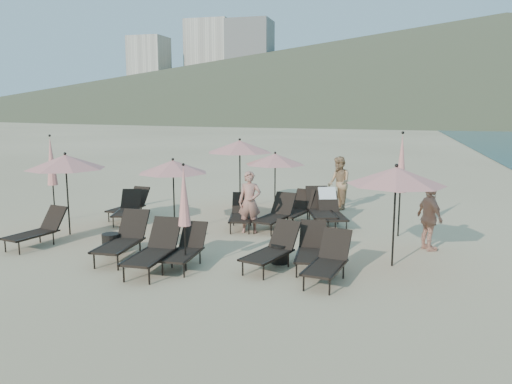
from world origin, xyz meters
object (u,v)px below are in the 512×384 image
(lounger_5, at_px, (311,248))
(side_table_1, at_px, (280,254))
(lounger_0, at_px, (38,229))
(lounger_10, at_px, (275,214))
(umbrella_open_4, at_px, (275,159))
(umbrella_open_0, at_px, (65,162))
(lounger_1, at_px, (123,238))
(lounger_7, at_px, (130,205))
(lounger_8, at_px, (241,213))
(umbrella_open_1, at_px, (173,167))
(lounger_12, at_px, (320,208))
(umbrella_closed_0, at_px, (184,197))
(umbrella_open_2, at_px, (396,176))
(lounger_11, at_px, (331,209))
(lounger_13, at_px, (273,249))
(lounger_2, at_px, (186,248))
(umbrella_closed_2, at_px, (51,161))
(lounger_4, at_px, (328,260))
(side_table_0, at_px, (111,244))
(umbrella_open_3, at_px, (240,146))
(lounger_3, at_px, (154,249))
(beachgoer_b, at_px, (339,183))
(lounger_6, at_px, (128,208))
(beachgoer_c, at_px, (430,218))
(lounger_9, at_px, (296,209))
(umbrella_closed_1, at_px, (401,164))
(beachgoer_a, at_px, (250,202))

(lounger_5, height_order, side_table_1, lounger_5)
(lounger_0, relative_size, lounger_10, 0.94)
(umbrella_open_4, xyz_separation_m, side_table_1, (1.26, -4.89, -1.63))
(lounger_0, height_order, umbrella_open_0, umbrella_open_0)
(lounger_1, height_order, lounger_7, lounger_1)
(lounger_8, relative_size, umbrella_open_1, 0.83)
(lounger_12, bearing_deg, umbrella_closed_0, -130.88)
(umbrella_open_2, bearing_deg, lounger_10, 141.26)
(lounger_11, xyz_separation_m, umbrella_open_2, (1.79, -3.52, 1.51))
(umbrella_closed_0, bearing_deg, lounger_7, 130.81)
(lounger_10, distance_m, lounger_13, 3.57)
(lounger_2, distance_m, umbrella_closed_2, 6.55)
(lounger_13, xyz_separation_m, umbrella_open_1, (-3.42, 2.39, 1.42))
(lounger_4, distance_m, side_table_0, 5.31)
(umbrella_open_3, height_order, umbrella_closed_0, umbrella_open_3)
(lounger_3, height_order, beachgoer_b, beachgoer_b)
(lounger_2, xyz_separation_m, lounger_6, (-3.48, 3.59, 0.02))
(lounger_8, distance_m, umbrella_open_3, 3.31)
(lounger_8, xyz_separation_m, umbrella_open_2, (4.28, -2.54, 1.58))
(lounger_3, relative_size, lounger_4, 1.05)
(lounger_13, relative_size, umbrella_open_3, 0.72)
(beachgoer_c, bearing_deg, lounger_0, 73.54)
(lounger_10, xyz_separation_m, lounger_12, (1.16, 0.95, 0.04))
(umbrella_open_1, height_order, umbrella_closed_0, umbrella_closed_0)
(lounger_9, distance_m, umbrella_closed_1, 3.46)
(lounger_10, bearing_deg, beachgoer_c, -1.70)
(lounger_11, xyz_separation_m, umbrella_open_3, (-3.36, 1.71, 1.66))
(lounger_6, height_order, umbrella_closed_0, umbrella_closed_0)
(lounger_10, bearing_deg, side_table_0, -120.17)
(lounger_4, height_order, lounger_11, lounger_11)
(lounger_7, relative_size, umbrella_closed_1, 0.58)
(lounger_12, bearing_deg, umbrella_open_4, 134.32)
(umbrella_closed_0, bearing_deg, lounger_1, 165.57)
(lounger_1, relative_size, beachgoer_a, 1.05)
(lounger_1, xyz_separation_m, umbrella_closed_2, (-4.02, 2.84, 1.39))
(umbrella_closed_1, xyz_separation_m, beachgoer_c, (0.71, -1.23, -1.17))
(lounger_9, relative_size, beachgoer_b, 0.96)
(lounger_11, relative_size, umbrella_open_4, 0.86)
(umbrella_open_0, height_order, beachgoer_b, umbrella_open_0)
(lounger_9, relative_size, beachgoer_a, 1.01)
(lounger_9, xyz_separation_m, umbrella_open_0, (-5.80, -3.04, 1.58))
(side_table_0, relative_size, beachgoer_a, 0.28)
(beachgoer_c, bearing_deg, lounger_5, 99.51)
(umbrella_open_0, bearing_deg, umbrella_closed_0, -25.30)
(lounger_3, distance_m, lounger_8, 4.28)
(lounger_11, bearing_deg, lounger_2, -138.19)
(umbrella_open_3, relative_size, side_table_0, 5.00)
(umbrella_open_0, relative_size, umbrella_open_2, 1.00)
(lounger_8, bearing_deg, beachgoer_b, 41.74)
(lounger_1, relative_size, lounger_3, 1.02)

